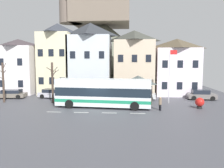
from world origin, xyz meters
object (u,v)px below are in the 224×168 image
object	(u,v)px
parked_car_02	(11,94)
harbour_buoy	(200,102)
townhouse_00	(19,66)
parked_car_04	(201,95)
hilltop_castle	(102,51)
public_bench	(138,96)
townhouse_03	(134,62)
flagpole	(170,72)
parked_car_00	(141,95)
bus_shelter	(138,80)
pedestrian_01	(149,97)
townhouse_01	(58,59)
bare_tree_01	(3,82)
transit_bus	(103,93)
parked_car_01	(54,94)
bare_tree_00	(52,82)
townhouse_02	(90,59)
parked_car_03	(87,94)
townhouse_04	(176,67)
pedestrian_00	(160,103)

from	to	relation	value
parked_car_02	harbour_buoy	xyz separation A→B (m)	(25.60, -5.51, 0.10)
townhouse_00	parked_car_04	bearing A→B (deg)	-8.61
hilltop_castle	public_bench	distance (m)	24.17
townhouse_03	flagpole	world-z (taller)	townhouse_03
harbour_buoy	parked_car_00	bearing A→B (deg)	136.82
bus_shelter	harbour_buoy	distance (m)	8.08
pedestrian_01	harbour_buoy	xyz separation A→B (m)	(5.60, -2.15, -0.22)
townhouse_03	pedestrian_01	size ratio (longest dim) A/B	6.35
townhouse_03	flagpole	size ratio (longest dim) A/B	1.51
townhouse_01	bare_tree_01	xyz separation A→B (m)	(-4.49, -9.39, -3.11)
townhouse_01	transit_bus	size ratio (longest dim) A/B	1.03
harbour_buoy	parked_car_01	bearing A→B (deg)	162.43
townhouse_03	parked_car_00	bearing A→B (deg)	-79.61
parked_car_00	flagpole	distance (m)	5.65
bare_tree_00	townhouse_00	bearing A→B (deg)	135.53
townhouse_00	parked_car_02	world-z (taller)	townhouse_00
townhouse_02	townhouse_03	size ratio (longest dim) A/B	1.12
parked_car_00	harbour_buoy	size ratio (longest dim) A/B	3.43
bare_tree_00	pedestrian_01	bearing A→B (deg)	-0.49
parked_car_00	public_bench	bearing A→B (deg)	48.58
transit_bus	townhouse_02	bearing A→B (deg)	112.37
bus_shelter	townhouse_03	bearing A→B (deg)	92.80
transit_bus	harbour_buoy	world-z (taller)	transit_bus
parked_car_04	public_bench	size ratio (longest dim) A/B	2.32
parked_car_01	parked_car_03	bearing A→B (deg)	8.69
flagpole	pedestrian_01	bearing A→B (deg)	-160.64
public_bench	hilltop_castle	bearing A→B (deg)	109.69
townhouse_02	bare_tree_00	world-z (taller)	townhouse_02
townhouse_02	bus_shelter	xyz separation A→B (m)	(7.60, -7.64, -2.87)
parked_car_00	townhouse_04	bearing A→B (deg)	-134.91
parked_car_03	bare_tree_00	world-z (taller)	bare_tree_00
townhouse_04	pedestrian_00	bearing A→B (deg)	-108.69
bus_shelter	parked_car_03	world-z (taller)	bus_shelter
townhouse_03	bare_tree_01	world-z (taller)	townhouse_03
transit_bus	pedestrian_00	size ratio (longest dim) A/B	7.30
bare_tree_01	pedestrian_00	bearing A→B (deg)	-9.90
parked_car_00	bare_tree_01	xyz separation A→B (m)	(-18.29, -3.94, 2.11)
flagpole	bare_tree_00	distance (m)	15.27
hilltop_castle	parked_car_02	distance (m)	25.31
bus_shelter	parked_car_04	bearing A→B (deg)	18.26
townhouse_00	townhouse_04	xyz separation A→B (m)	(26.16, -0.07, -0.07)
townhouse_03	flagpole	distance (m)	9.44
transit_bus	flagpole	xyz separation A→B (m)	(8.25, 3.24, 2.32)
hilltop_castle	harbour_buoy	distance (m)	31.70
parked_car_02	public_bench	world-z (taller)	parked_car_02
parked_car_00	public_bench	size ratio (longest dim) A/B	2.61
townhouse_02	parked_car_04	xyz separation A→B (m)	(16.71, -4.63, -5.15)
townhouse_03	public_bench	distance (m)	7.52
townhouse_00	townhouse_02	bearing A→B (deg)	1.21
parked_car_00	parked_car_02	bearing A→B (deg)	7.59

